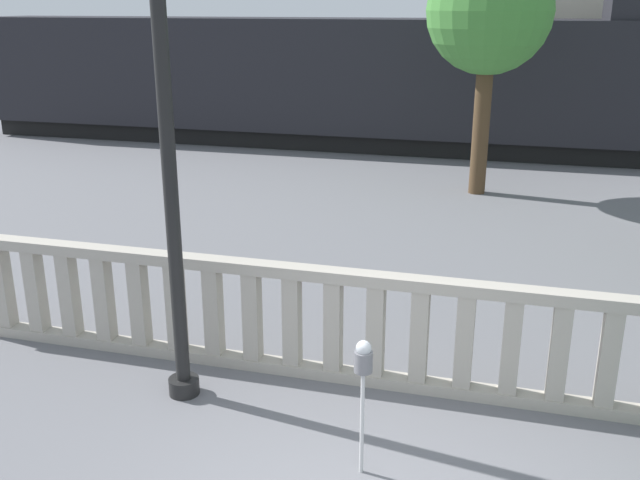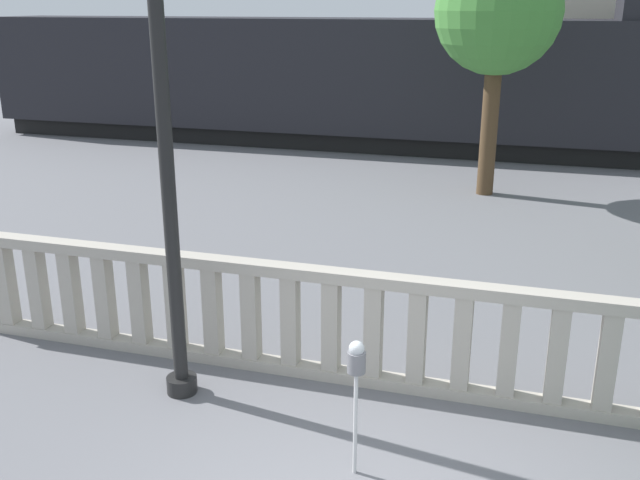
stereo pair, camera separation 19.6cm
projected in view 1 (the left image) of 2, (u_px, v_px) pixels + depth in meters
The scene contains 5 objects.
balustrade at pixel (397, 333), 8.36m from camera, with size 12.55×0.24×1.43m.
lamppost at pixel (169, 164), 7.55m from camera, with size 0.36×0.36×5.27m.
parking_meter at pixel (363, 367), 6.66m from camera, with size 0.18×0.18×1.43m.
train_near at pixel (322, 80), 22.43m from camera, with size 22.72×2.68×4.53m.
tree_right at pixel (489, 13), 15.99m from camera, with size 2.85×2.85×5.65m.
Camera 1 is at (1.13, -5.00, 4.40)m, focal length 40.00 mm.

